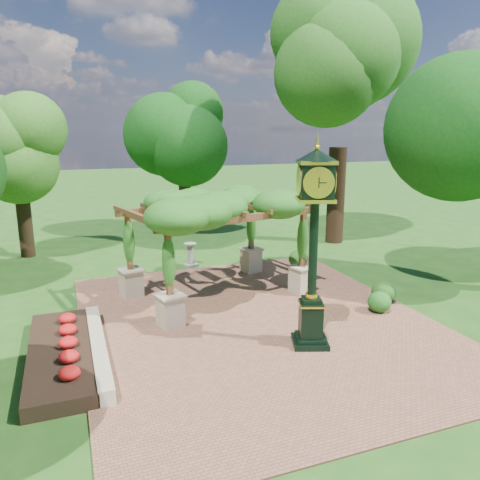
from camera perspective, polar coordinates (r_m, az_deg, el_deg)
name	(u,v)px	position (r m, az deg, el deg)	size (l,w,h in m)	color
ground	(271,336)	(13.34, 3.85, -11.59)	(120.00, 120.00, 0.00)	#1E4714
brick_plaza	(258,322)	(14.17, 2.16, -9.94)	(10.00, 12.00, 0.04)	brown
border_wall	(98,348)	(12.71, -16.88, -12.50)	(0.35, 5.00, 0.40)	#C6B793
flower_bed	(61,355)	(12.72, -21.02, -12.92)	(1.50, 5.00, 0.36)	red
pedestal_clock	(314,231)	(11.89, 9.00, 1.07)	(1.32, 1.32, 5.23)	black
pergola	(216,209)	(15.61, -2.91, 3.75)	(6.54, 4.93, 3.68)	#BCAB8C
sundial	(190,256)	(19.75, -6.06, -1.95)	(0.71, 0.71, 0.98)	gray
shrub_front	(379,302)	(15.35, 16.64, -7.24)	(0.73, 0.73, 0.66)	#1C5819
shrub_mid	(384,292)	(16.21, 17.10, -6.07)	(0.79, 0.79, 0.71)	#1F4F16
shrub_back	(298,259)	(19.51, 7.11, -2.27)	(0.80, 0.80, 0.72)	#26611C
tree_west_far	(17,149)	(22.66, -25.55, 10.00)	(3.26, 3.26, 7.03)	black
tree_north	(183,135)	(26.21, -6.93, 12.53)	(4.03, 4.03, 7.72)	#322314
tree_east_far	(342,68)	(23.96, 12.33, 19.77)	(5.45, 5.45, 12.27)	black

